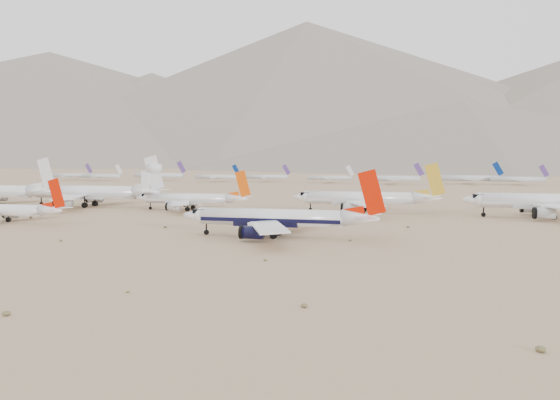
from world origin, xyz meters
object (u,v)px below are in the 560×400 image
row2_navy_widebody (554,202)px  row2_white_trijet (93,192)px  second_airliner (4,210)px  main_airliner (279,218)px

row2_navy_widebody → row2_white_trijet: row2_white_trijet is taller
second_airliner → row2_navy_widebody: 177.33m
row2_navy_widebody → main_airliner: bearing=-141.6°
main_airliner → row2_white_trijet: 113.69m
second_airliner → row2_navy_widebody: row2_navy_widebody is taller
row2_navy_widebody → second_airliner: bearing=-162.5°
main_airliner → second_airliner: bearing=174.1°
row2_white_trijet → main_airliner: bearing=-34.5°
main_airliner → row2_navy_widebody: size_ratio=0.89×
second_airliner → row2_white_trijet: 55.28m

